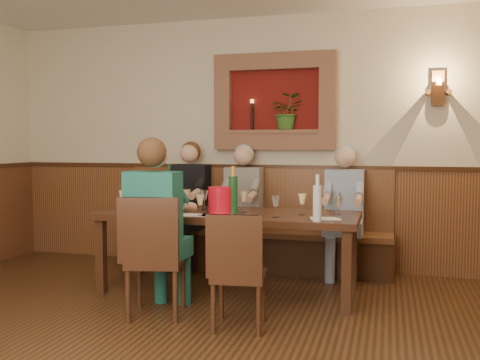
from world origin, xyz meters
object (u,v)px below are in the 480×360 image
object	(u,v)px
chair_near_right	(239,295)
person_bench_left	(188,215)
wine_bottle_green_b	(169,190)
water_bottle	(317,202)
dining_table	(228,220)
bench	(253,239)
spittoon_bucket	(220,200)
person_chair_front	(158,241)
person_bench_mid	(242,219)
wine_bottle_green_a	(233,194)
chair_near_left	(156,281)
person_bench_right	(343,223)

from	to	relation	value
chair_near_right	person_bench_left	bearing A→B (deg)	114.46
wine_bottle_green_b	water_bottle	xyz separation A→B (m)	(1.55, -0.54, -0.02)
dining_table	person_bench_left	size ratio (longest dim) A/B	1.70
bench	spittoon_bucket	size ratio (longest dim) A/B	12.17
chair_near_right	person_chair_front	distance (m)	0.82
dining_table	person_chair_front	distance (m)	0.86
bench	person_bench_mid	bearing A→B (deg)	-134.64
spittoon_bucket	person_chair_front	bearing A→B (deg)	-116.47
spittoon_bucket	wine_bottle_green_a	bearing A→B (deg)	11.83
person_chair_front	wine_bottle_green_a	distance (m)	0.87
chair_near_left	person_chair_front	size ratio (longest dim) A/B	0.68
person_bench_mid	spittoon_bucket	bearing A→B (deg)	-86.11
bench	person_bench_right	bearing A→B (deg)	-5.98
water_bottle	person_bench_left	bearing A→B (deg)	143.52
person_bench_mid	chair_near_right	bearing A→B (deg)	-75.19
spittoon_bucket	wine_bottle_green_a	world-z (taller)	wine_bottle_green_a
chair_near_right	water_bottle	xyz separation A→B (m)	(0.51, 0.59, 0.65)
bench	person_bench_left	xyz separation A→B (m)	(-0.73, -0.11, 0.25)
water_bottle	person_chair_front	bearing A→B (deg)	-160.70
dining_table	wine_bottle_green_b	size ratio (longest dim) A/B	5.59
chair_near_right	spittoon_bucket	bearing A→B (deg)	109.38
person_bench_left	bench	bearing A→B (deg)	8.23
bench	spittoon_bucket	xyz separation A→B (m)	(-0.04, -1.07, 0.55)
person_bench_right	wine_bottle_green_b	world-z (taller)	person_bench_right
chair_near_right	wine_bottle_green_a	distance (m)	1.11
dining_table	chair_near_left	xyz separation A→B (m)	(-0.36, -0.84, -0.39)
bench	chair_near_right	xyz separation A→B (m)	(0.37, -1.88, -0.07)
water_bottle	spittoon_bucket	bearing A→B (deg)	166.64
person_bench_left	wine_bottle_green_a	world-z (taller)	person_bench_left
person_bench_mid	person_chair_front	distance (m)	1.64
person_bench_right	person_bench_mid	bearing A→B (deg)	-179.97
wine_bottle_green_a	person_chair_front	bearing A→B (deg)	-123.10
wine_bottle_green_b	person_bench_right	bearing A→B (deg)	21.12
chair_near_right	spittoon_bucket	size ratio (longest dim) A/B	3.58
chair_near_right	person_bench_right	size ratio (longest dim) A/B	0.65
person_chair_front	person_bench_mid	bearing A→B (deg)	80.97
chair_near_left	person_bench_right	bearing A→B (deg)	38.80
spittoon_bucket	water_bottle	world-z (taller)	water_bottle
chair_near_left	water_bottle	distance (m)	1.46
person_bench_right	chair_near_right	bearing A→B (deg)	-109.40
dining_table	bench	size ratio (longest dim) A/B	0.80
person_bench_mid	chair_near_left	bearing A→B (deg)	-98.55
dining_table	person_chair_front	world-z (taller)	person_chair_front
person_bench_right	person_chair_front	xyz separation A→B (m)	(-1.35, -1.62, 0.03)
bench	person_bench_mid	world-z (taller)	person_bench_mid
chair_near_left	person_bench_left	distance (m)	1.74
chair_near_left	person_bench_right	xyz separation A→B (m)	(1.35, 1.68, 0.28)
person_bench_left	person_chair_front	distance (m)	1.66
wine_bottle_green_a	wine_bottle_green_b	distance (m)	0.81
person_bench_right	chair_near_left	bearing A→B (deg)	-128.72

